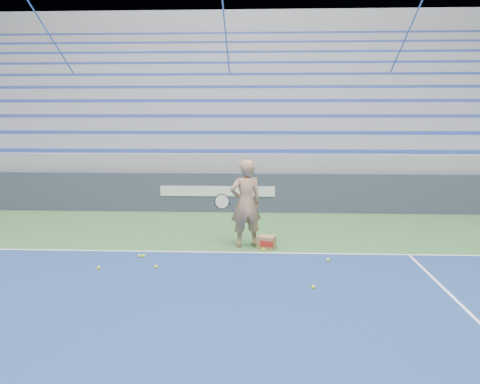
% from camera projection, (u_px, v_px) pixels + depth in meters
% --- Properties ---
extents(sponsor_barrier, '(30.00, 0.32, 1.10)m').
position_uv_depth(sponsor_barrier, '(218.00, 192.00, 13.17)').
color(sponsor_barrier, '#353C50').
rests_on(sponsor_barrier, ground).
extents(bleachers, '(31.00, 9.15, 7.30)m').
position_uv_depth(bleachers, '(231.00, 123.00, 18.50)').
color(bleachers, '#9A9CA2').
rests_on(bleachers, ground).
extents(tennis_player, '(0.99, 0.93, 1.82)m').
position_uv_depth(tennis_player, '(246.00, 204.00, 9.62)').
color(tennis_player, tan).
rests_on(tennis_player, ground).
extents(ball_box, '(0.41, 0.36, 0.26)m').
position_uv_depth(ball_box, '(266.00, 242.00, 9.60)').
color(ball_box, olive).
rests_on(ball_box, ground).
extents(tennis_ball_0, '(0.07, 0.07, 0.07)m').
position_uv_depth(tennis_ball_0, '(328.00, 260.00, 8.76)').
color(tennis_ball_0, '#D4E72F').
rests_on(tennis_ball_0, ground).
extents(tennis_ball_1, '(0.07, 0.07, 0.07)m').
position_uv_depth(tennis_ball_1, '(140.00, 256.00, 8.99)').
color(tennis_ball_1, '#D4E72F').
rests_on(tennis_ball_1, ground).
extents(tennis_ball_2, '(0.07, 0.07, 0.07)m').
position_uv_depth(tennis_ball_2, '(266.00, 247.00, 9.59)').
color(tennis_ball_2, '#D4E72F').
rests_on(tennis_ball_2, ground).
extents(tennis_ball_3, '(0.07, 0.07, 0.07)m').
position_uv_depth(tennis_ball_3, '(156.00, 267.00, 8.36)').
color(tennis_ball_3, '#D4E72F').
rests_on(tennis_ball_3, ground).
extents(tennis_ball_4, '(0.07, 0.07, 0.07)m').
position_uv_depth(tennis_ball_4, '(99.00, 268.00, 8.30)').
color(tennis_ball_4, '#D4E72F').
rests_on(tennis_ball_4, ground).
extents(tennis_ball_5, '(0.07, 0.07, 0.07)m').
position_uv_depth(tennis_ball_5, '(144.00, 256.00, 9.00)').
color(tennis_ball_5, '#D4E72F').
rests_on(tennis_ball_5, ground).
extents(tennis_ball_6, '(0.07, 0.07, 0.07)m').
position_uv_depth(tennis_ball_6, '(313.00, 287.00, 7.39)').
color(tennis_ball_6, '#D4E72F').
rests_on(tennis_ball_6, ground).
extents(tennis_ball_7, '(0.07, 0.07, 0.07)m').
position_uv_depth(tennis_ball_7, '(264.00, 249.00, 9.42)').
color(tennis_ball_7, '#D4E72F').
rests_on(tennis_ball_7, ground).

